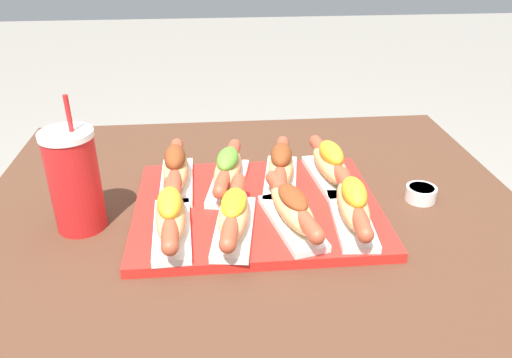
{
  "coord_description": "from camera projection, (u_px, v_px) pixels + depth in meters",
  "views": [
    {
      "loc": [
        -0.07,
        -0.81,
        1.21
      ],
      "look_at": [
        0.01,
        -0.02,
        0.78
      ],
      "focal_mm": 35.0,
      "sensor_mm": 36.0,
      "label": 1
    }
  ],
  "objects": [
    {
      "name": "sauce_bowl",
      "position": [
        421.0,
        193.0,
        0.95
      ],
      "size": [
        0.06,
        0.06,
        0.03
      ],
      "color": "silver",
      "rests_on": "patio_table"
    },
    {
      "name": "hot_dog_2",
      "position": [
        292.0,
        208.0,
        0.83
      ],
      "size": [
        0.1,
        0.22,
        0.07
      ],
      "color": "white",
      "rests_on": "serving_tray"
    },
    {
      "name": "hot_dog_3",
      "position": [
        353.0,
        204.0,
        0.83
      ],
      "size": [
        0.07,
        0.22,
        0.08
      ],
      "color": "white",
      "rests_on": "serving_tray"
    },
    {
      "name": "hot_dog_4",
      "position": [
        176.0,
        168.0,
        0.95
      ],
      "size": [
        0.06,
        0.22,
        0.08
      ],
      "color": "white",
      "rests_on": "serving_tray"
    },
    {
      "name": "hot_dog_7",
      "position": [
        330.0,
        164.0,
        0.97
      ],
      "size": [
        0.08,
        0.22,
        0.08
      ],
      "color": "white",
      "rests_on": "serving_tray"
    },
    {
      "name": "hot_dog_0",
      "position": [
        171.0,
        215.0,
        0.8
      ],
      "size": [
        0.07,
        0.22,
        0.08
      ],
      "color": "white",
      "rests_on": "serving_tray"
    },
    {
      "name": "hot_dog_5",
      "position": [
        228.0,
        170.0,
        0.95
      ],
      "size": [
        0.09,
        0.22,
        0.07
      ],
      "color": "white",
      "rests_on": "serving_tray"
    },
    {
      "name": "patio_table",
      "position": [
        253.0,
        342.0,
        1.11
      ],
      "size": [
        1.03,
        0.84,
        0.72
      ],
      "color": "#4C2D1E",
      "rests_on": "ground_plane"
    },
    {
      "name": "serving_tray",
      "position": [
        257.0,
        208.0,
        0.91
      ],
      "size": [
        0.44,
        0.34,
        0.02
      ],
      "color": "red",
      "rests_on": "patio_table"
    },
    {
      "name": "drink_cup",
      "position": [
        75.0,
        181.0,
        0.83
      ],
      "size": [
        0.09,
        0.09,
        0.24
      ],
      "color": "red",
      "rests_on": "patio_table"
    },
    {
      "name": "hot_dog_6",
      "position": [
        281.0,
        166.0,
        0.96
      ],
      "size": [
        0.09,
        0.22,
        0.08
      ],
      "color": "white",
      "rests_on": "serving_tray"
    },
    {
      "name": "hot_dog_1",
      "position": [
        234.0,
        214.0,
        0.81
      ],
      "size": [
        0.09,
        0.22,
        0.07
      ],
      "color": "white",
      "rests_on": "serving_tray"
    }
  ]
}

